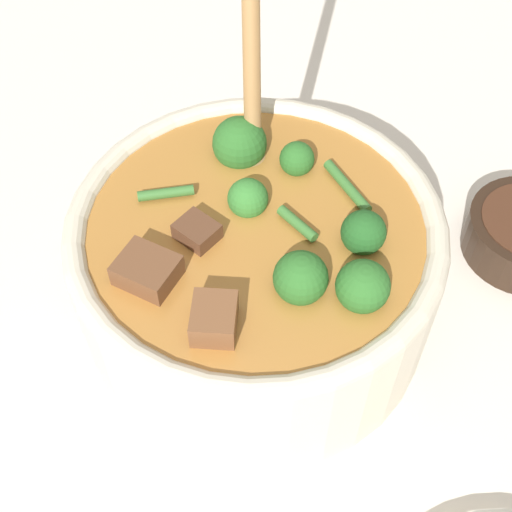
% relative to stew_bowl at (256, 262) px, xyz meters
% --- Properties ---
extents(ground_plane, '(4.00, 4.00, 0.00)m').
position_rel_stew_bowl_xyz_m(ground_plane, '(-0.00, 0.00, -0.06)').
color(ground_plane, silver).
extents(stew_bowl, '(0.25, 0.25, 0.28)m').
position_rel_stew_bowl_xyz_m(stew_bowl, '(0.00, 0.00, 0.00)').
color(stew_bowl, beige).
rests_on(stew_bowl, ground_plane).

